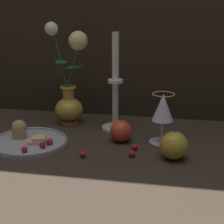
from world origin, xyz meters
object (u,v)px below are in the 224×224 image
vase (70,89)px  apple_near_glass (174,146)px  wine_glass (163,110)px  plate_with_pastries (28,140)px  apple_beside_vase (121,131)px  candlestick (115,96)px

vase → apple_near_glass: bearing=-32.8°
vase → wine_glass: vase is taller
plate_with_pastries → apple_beside_vase: (0.27, 0.07, 0.02)m
plate_with_pastries → candlestick: candlestick is taller
wine_glass → apple_near_glass: size_ratio=1.71×
candlestick → wine_glass: bearing=-28.3°
apple_near_glass → apple_beside_vase: bearing=148.8°
candlestick → apple_near_glass: size_ratio=3.70×
vase → plate_with_pastries: size_ratio=1.52×
plate_with_pastries → apple_near_glass: bearing=-3.4°
apple_beside_vase → candlestick: bearing=109.3°
apple_near_glass → candlestick: bearing=134.5°
apple_near_glass → wine_glass: bearing=108.7°
plate_with_pastries → vase: bearing=71.3°
candlestick → plate_with_pastries: bearing=-143.2°
candlestick → apple_beside_vase: candlestick is taller
apple_beside_vase → apple_near_glass: (0.16, -0.10, 0.00)m
wine_glass → candlestick: (-0.16, 0.08, 0.01)m
plate_with_pastries → apple_beside_vase: 0.28m
candlestick → apple_beside_vase: bearing=-70.7°
apple_beside_vase → vase: bearing=145.8°
apple_beside_vase → wine_glass: bearing=8.3°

